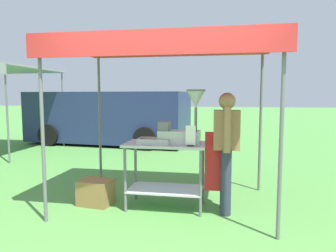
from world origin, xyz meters
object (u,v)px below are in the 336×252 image
donut_fryer (183,125)px  van_navy (108,117)px  donut_tray (155,142)px  vendor (226,146)px  menu_sign (191,137)px  stall_canopy (167,50)px  donut_cart (166,161)px  supply_crate (96,192)px

donut_fryer → van_navy: size_ratio=0.14×
donut_tray → van_navy: size_ratio=0.08×
donut_tray → vendor: vendor is taller
menu_sign → stall_canopy: bearing=140.1°
stall_canopy → menu_sign: bearing=-39.9°
donut_tray → van_navy: (-2.79, 5.50, -0.06)m
donut_tray → vendor: size_ratio=0.28×
donut_fryer → vendor: size_ratio=0.46×
donut_tray → donut_cart: bearing=22.5°
donut_cart → vendor: size_ratio=0.69×
vendor → van_navy: van_navy is taller
donut_cart → supply_crate: bearing=-176.5°
donut_tray → van_navy: van_navy is taller
donut_cart → donut_fryer: bearing=-5.2°
donut_cart → stall_canopy: bearing=90.0°
donut_cart → menu_sign: (0.37, -0.21, 0.37)m
vendor → donut_tray: bearing=-178.6°
donut_fryer → vendor: donut_fryer is taller
stall_canopy → supply_crate: 2.26m
supply_crate → van_navy: (-1.91, 5.51, 0.70)m
menu_sign → supply_crate: bearing=173.9°
donut_tray → supply_crate: (-0.87, -0.00, -0.76)m
stall_canopy → supply_crate: bearing=-170.9°
stall_canopy → vendor: stall_canopy is taller
donut_fryer → van_navy: van_navy is taller
supply_crate → van_navy: size_ratio=0.10×
stall_canopy → donut_cart: (0.00, -0.10, -1.53)m
van_navy → donut_cart: bearing=-61.7°
donut_cart → supply_crate: donut_cart is taller
donut_tray → donut_fryer: donut_fryer is taller
donut_tray → menu_sign: 0.54m
menu_sign → supply_crate: menu_sign is taller
stall_canopy → van_navy: (-2.93, 5.35, -1.32)m
donut_tray → van_navy: 6.17m
stall_canopy → donut_fryer: stall_canopy is taller
vendor → van_navy: (-3.75, 5.48, -0.03)m
stall_canopy → donut_fryer: (0.25, -0.12, -1.02)m
donut_cart → donut_tray: 0.32m
stall_canopy → donut_tray: bearing=-131.6°
supply_crate → vendor: bearing=0.9°
menu_sign → van_navy: bearing=120.2°
stall_canopy → donut_cart: 1.54m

